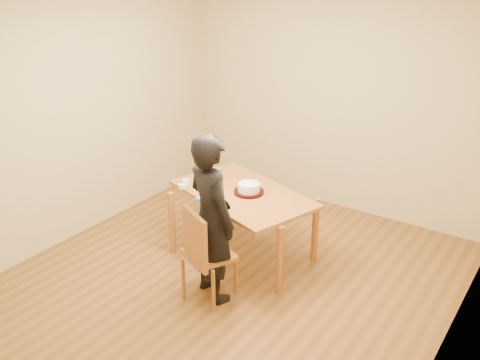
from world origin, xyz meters
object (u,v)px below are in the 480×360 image
Objects in this scene: cake_plate at (249,192)px; person at (211,219)px; cake at (249,188)px; dining_chair at (209,254)px; dining_table at (243,194)px.

person is (0.09, -0.75, 0.04)m from cake_plate.
cake_plate is 0.05m from cake.
person is at bearing 116.49° from dining_chair.
cake_plate is 1.37× the size of cake.
cake_plate is (-0.09, 0.79, 0.31)m from dining_chair.
dining_chair is 0.35m from person.
cake_plate reaches higher than dining_chair.
cake is (-0.09, 0.79, 0.36)m from dining_chair.
cake is at bearing 122.78° from dining_chair.
dining_table is at bearing -164.04° from cake.
cake is at bearing -62.21° from person.
cake_plate is at bearing 0.00° from cake.
cake is at bearing 33.75° from dining_table.
dining_chair is 0.86m from cake_plate.
dining_table is at bearing -57.26° from person.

